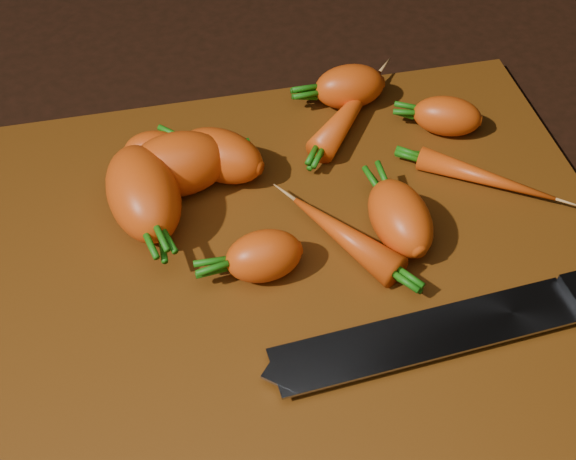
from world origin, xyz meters
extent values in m
cube|color=black|center=(0.00, 0.00, -0.01)|extent=(2.00, 2.00, 0.01)
cube|color=#62330D|center=(0.00, 0.00, 0.01)|extent=(0.50, 0.40, 0.01)
ellipsoid|color=#EA4E0F|center=(-0.07, 0.09, 0.04)|extent=(0.08, 0.06, 0.05)
ellipsoid|color=#EA4E0F|center=(-0.02, -0.01, 0.03)|extent=(0.06, 0.04, 0.04)
ellipsoid|color=#EA4E0F|center=(-0.10, 0.06, 0.04)|extent=(0.07, 0.10, 0.05)
ellipsoid|color=#EA4E0F|center=(0.08, 0.00, 0.03)|extent=(0.05, 0.08, 0.04)
ellipsoid|color=#EA4E0F|center=(0.09, 0.16, 0.03)|extent=(0.06, 0.04, 0.04)
ellipsoid|color=#EA4E0F|center=(-0.09, 0.12, 0.03)|extent=(0.05, 0.04, 0.03)
ellipsoid|color=#EA4E0F|center=(0.16, 0.11, 0.03)|extent=(0.07, 0.06, 0.03)
ellipsoid|color=#EA4E0F|center=(0.09, 0.14, 0.02)|extent=(0.10, 0.11, 0.03)
ellipsoid|color=#EA4E0F|center=(0.17, 0.04, 0.02)|extent=(0.10, 0.08, 0.02)
ellipsoid|color=#EA4E0F|center=(0.04, 0.00, 0.03)|extent=(0.08, 0.10, 0.03)
ellipsoid|color=#EA4E0F|center=(-0.07, 0.11, 0.03)|extent=(0.06, 0.05, 0.04)
ellipsoid|color=#EA4E0F|center=(-0.04, 0.10, 0.03)|extent=(0.08, 0.08, 0.04)
cube|color=gray|center=(-0.03, -0.10, 0.02)|extent=(0.22, 0.05, 0.00)
cube|color=gray|center=(0.08, -0.10, 0.02)|extent=(0.02, 0.03, 0.02)
cube|color=black|center=(0.15, -0.09, 0.02)|extent=(0.12, 0.03, 0.02)
cylinder|color=#B2B2B7|center=(0.13, -0.09, 0.03)|extent=(0.01, 0.01, 0.00)
camera|label=1|loc=(-0.09, -0.38, 0.47)|focal=50.00mm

